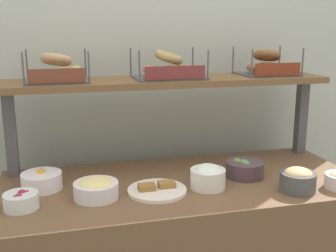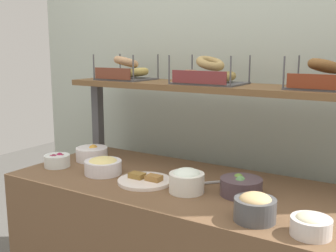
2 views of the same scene
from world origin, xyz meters
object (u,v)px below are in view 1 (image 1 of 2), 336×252
bowl_veggie_mix (244,169)px  bagel_basket_cinnamon_raisin (266,66)px  serving_spoon_near_plate (200,177)px  bagel_basket_sesame (57,71)px  bowl_beet_salad (21,200)px  bowl_fruit_salad (42,180)px  serving_plate_white (157,190)px  bowl_egg_salad (96,188)px  bowl_cream_cheese (208,176)px  bagel_basket_everything (168,69)px  bowl_hummus (298,180)px

bowl_veggie_mix → bagel_basket_cinnamon_raisin: size_ratio=0.62×
serving_spoon_near_plate → bagel_basket_sesame: bagel_basket_sesame is taller
bowl_veggie_mix → bagel_basket_sesame: size_ratio=0.62×
bowl_beet_salad → bowl_fruit_salad: 0.20m
serving_plate_white → serving_spoon_near_plate: size_ratio=1.80×
bowl_egg_salad → bagel_basket_cinnamon_raisin: bagel_basket_cinnamon_raisin is taller
bowl_egg_salad → bagel_basket_cinnamon_raisin: size_ratio=0.64×
bowl_fruit_salad → bowl_egg_salad: bearing=-35.8°
bowl_cream_cheese → bowl_fruit_salad: (-0.69, 0.16, -0.01)m
bagel_basket_everything → serving_spoon_near_plate: bearing=-70.6°
bowl_fruit_salad → bagel_basket_sesame: 0.49m
bowl_cream_cheese → bowl_veggie_mix: (0.21, 0.09, -0.01)m
bowl_beet_salad → bagel_basket_everything: bearing=29.6°
serving_spoon_near_plate → serving_plate_white: bearing=-154.9°
serving_plate_white → bagel_basket_cinnamon_raisin: 0.90m
bagel_basket_cinnamon_raisin → serving_spoon_near_plate: bearing=-148.6°
bowl_beet_salad → bowl_cream_cheese: size_ratio=0.87×
serving_plate_white → bagel_basket_everything: (0.14, 0.35, 0.47)m
serving_plate_white → serving_spoon_near_plate: serving_plate_white is taller
serving_spoon_near_plate → bagel_basket_cinnamon_raisin: size_ratio=0.49×
serving_spoon_near_plate → bagel_basket_everything: size_ratio=0.42×
serving_spoon_near_plate → bowl_veggie_mix: bearing=-6.3°
bowl_veggie_mix → bagel_basket_cinnamon_raisin: bagel_basket_cinnamon_raisin is taller
bowl_cream_cheese → bowl_hummus: bearing=-20.4°
bowl_fruit_salad → serving_spoon_near_plate: (0.69, -0.05, -0.03)m
bowl_veggie_mix → serving_plate_white: bowl_veggie_mix is taller
bowl_fruit_salad → bagel_basket_cinnamon_raisin: bagel_basket_cinnamon_raisin is taller
bowl_cream_cheese → bagel_basket_sesame: size_ratio=0.53×
bowl_egg_salad → bagel_basket_everything: size_ratio=0.54×
bowl_hummus → serving_spoon_near_plate: bearing=145.2°
bagel_basket_cinnamon_raisin → bowl_fruit_salad: bearing=-169.2°
bowl_veggie_mix → bagel_basket_sesame: bearing=161.2°
bowl_hummus → bagel_basket_cinnamon_raisin: (0.09, 0.51, 0.43)m
bowl_egg_salad → bagel_basket_cinnamon_raisin: (0.92, 0.37, 0.44)m
bowl_fruit_salad → serving_plate_white: bowl_fruit_salad is taller
serving_spoon_near_plate → bagel_basket_cinnamon_raisin: bagel_basket_cinnamon_raisin is taller
serving_spoon_near_plate → bagel_basket_everything: 0.54m
bowl_beet_salad → serving_plate_white: 0.54m
bowl_cream_cheese → bagel_basket_everything: size_ratio=0.45×
serving_plate_white → bagel_basket_cinnamon_raisin: bagel_basket_cinnamon_raisin is taller
bowl_beet_salad → bagel_basket_cinnamon_raisin: bagel_basket_cinnamon_raisin is taller
bowl_cream_cheese → serving_spoon_near_plate: (0.00, 0.11, -0.04)m
bowl_veggie_mix → bagel_basket_cinnamon_raisin: bearing=51.1°
bowl_veggie_mix → bagel_basket_cinnamon_raisin: 0.58m
bowl_fruit_salad → bagel_basket_cinnamon_raisin: (1.13, 0.22, 0.44)m
bagel_basket_sesame → bowl_cream_cheese: bearing=-31.3°
bowl_veggie_mix → bagel_basket_sesame: 0.96m
bowl_cream_cheese → serving_spoon_near_plate: size_ratio=1.09×
bowl_egg_salad → bagel_basket_sesame: bagel_basket_sesame is taller
bowl_cream_cheese → bowl_egg_salad: bearing=178.9°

